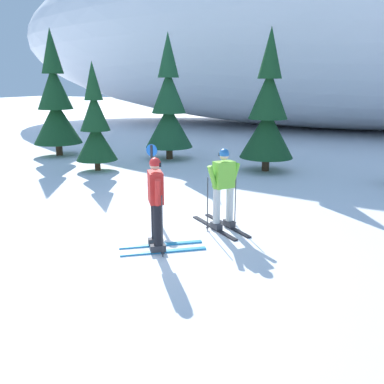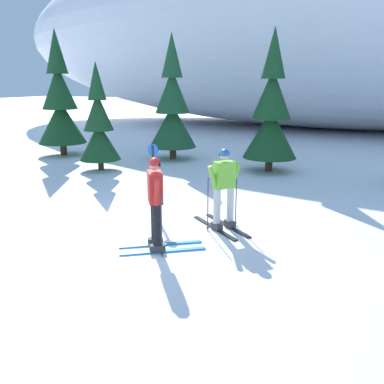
# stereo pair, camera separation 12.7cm
# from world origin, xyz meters

# --- Properties ---
(ground_plane) EXTENTS (120.00, 120.00, 0.00)m
(ground_plane) POSITION_xyz_m (0.00, 0.00, 0.00)
(ground_plane) COLOR white
(skier_lime_jacket) EXTENTS (1.59, 1.34, 1.70)m
(skier_lime_jacket) POSITION_xyz_m (1.75, 1.32, 0.89)
(skier_lime_jacket) COLOR black
(skier_lime_jacket) RESTS_ON ground
(skier_red_jacket) EXTENTS (1.53, 1.30, 1.73)m
(skier_red_jacket) POSITION_xyz_m (1.04, -0.24, 0.91)
(skier_red_jacket) COLOR #2893CC
(skier_red_jacket) RESTS_ON ground
(pine_tree_far_left) EXTENTS (1.95, 1.95, 5.04)m
(pine_tree_far_left) POSITION_xyz_m (-7.62, 6.87, 2.11)
(pine_tree_far_left) COLOR #47301E
(pine_tree_far_left) RESTS_ON ground
(pine_tree_center_left) EXTENTS (1.42, 1.42, 3.67)m
(pine_tree_center_left) POSITION_xyz_m (-4.30, 5.06, 1.53)
(pine_tree_center_left) COLOR #47301E
(pine_tree_center_left) RESTS_ON ground
(pine_tree_center) EXTENTS (1.85, 1.85, 4.80)m
(pine_tree_center) POSITION_xyz_m (-3.04, 8.04, 2.01)
(pine_tree_center) COLOR #47301E
(pine_tree_center) RESTS_ON ground
(pine_tree_center_right) EXTENTS (1.82, 1.82, 4.72)m
(pine_tree_center_right) POSITION_xyz_m (1.04, 7.43, 1.98)
(pine_tree_center_right) COLOR #47301E
(pine_tree_center_right) RESTS_ON ground
(snow_ridge_background) EXTENTS (48.97, 21.04, 12.41)m
(snow_ridge_background) POSITION_xyz_m (1.75, 22.86, 6.21)
(snow_ridge_background) COLOR white
(snow_ridge_background) RESTS_ON ground
(trail_marker_post) EXTENTS (0.28, 0.07, 1.63)m
(trail_marker_post) POSITION_xyz_m (-0.15, 1.69, 0.92)
(trail_marker_post) COLOR black
(trail_marker_post) RESTS_ON ground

